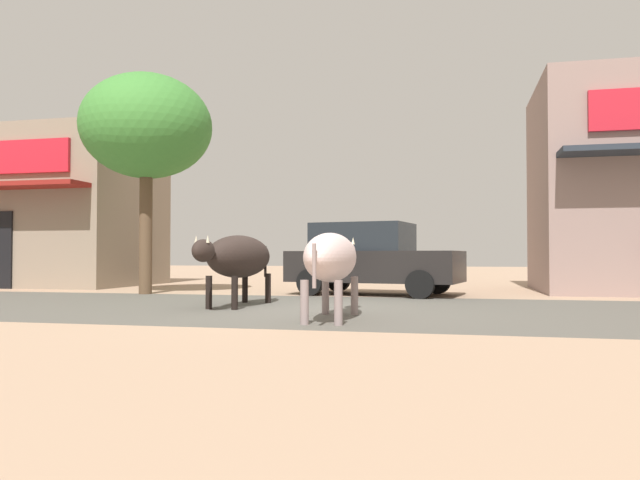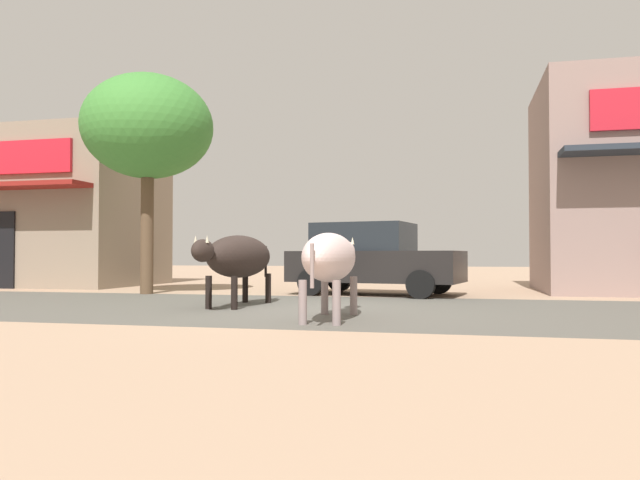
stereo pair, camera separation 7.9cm
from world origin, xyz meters
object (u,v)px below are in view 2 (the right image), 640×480
Objects in this scene: roadside_tree at (148,128)px; parked_hatchback_car at (372,258)px; cow_far_dark at (331,258)px; cow_near_brown at (239,257)px.

roadside_tree is 6.10m from parked_hatchback_car.
parked_hatchback_car is at bearing 91.87° from cow_far_dark.
roadside_tree is at bearing 140.19° from cow_far_dark.
parked_hatchback_car is 4.09m from cow_near_brown.
parked_hatchback_car is 5.37m from cow_far_dark.
parked_hatchback_car reaches higher than cow_near_brown.
cow_near_brown is at bearing -39.49° from roadside_tree.
roadside_tree reaches higher than parked_hatchback_car.
roadside_tree is 1.26× the size of parked_hatchback_car.
parked_hatchback_car is (5.20, 0.89, -3.07)m from roadside_tree.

